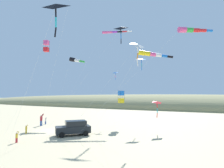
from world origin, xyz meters
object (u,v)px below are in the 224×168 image
kite_delta_yellow_midlevel (138,46)px  parked_car (74,128)px  kite_delta_teal_far_right (121,28)px  kite_windsock_long_streamer_right (75,60)px  kite_box_red_high_left (121,97)px  kite_windsock_small_distant (191,30)px  kite_delta_white_trailing (55,7)px  person_adult_flyer (41,119)px  person_bystander_far (46,121)px  kite_windsock_long_streamer_left (113,32)px  cooler_box (79,130)px  kite_delta_rainbow_low_near (142,59)px  kite_box_blue_topmost (46,46)px  kite_delta_checkered_midright (115,73)px  person_child_grey_jacket (17,137)px  person_child_green_jacket (26,129)px  kite_windsock_purple_drifting (151,54)px  kite_delta_striped_overhead (157,103)px

kite_delta_yellow_midlevel → parked_car: bearing=115.1°
kite_delta_teal_far_right → kite_windsock_long_streamer_right: bearing=90.7°
kite_box_red_high_left → kite_windsock_small_distant: (-2.74, -10.88, 8.46)m
kite_delta_white_trailing → kite_box_red_high_left: bearing=6.6°
kite_windsock_small_distant → kite_delta_white_trailing: (-14.29, 8.92, -1.16)m
kite_delta_yellow_midlevel → kite_delta_white_trailing: 12.39m
person_adult_flyer → kite_windsock_long_streamer_right: size_ratio=0.15×
person_bystander_far → kite_windsock_long_streamer_right: bearing=-8.7°
kite_windsock_long_streamer_left → kite_delta_yellow_midlevel: bearing=-143.4°
person_adult_flyer → kite_delta_teal_far_right: size_ratio=0.11×
person_bystander_far → kite_delta_yellow_midlevel: (-1.52, -17.66, 10.87)m
kite_windsock_small_distant → kite_delta_teal_far_right: bearing=63.6°
cooler_box → person_bystander_far: 9.73m
kite_delta_rainbow_low_near → kite_windsock_small_distant: (-6.71, -8.66, 1.83)m
kite_box_blue_topmost → kite_delta_white_trailing: bearing=-131.7°
person_bystander_far → kite_delta_checkered_midright: kite_delta_checkered_midright is taller
person_child_grey_jacket → person_child_green_jacket: bearing=40.5°
person_child_green_jacket → kite_windsock_long_streamer_left: size_ratio=0.06×
kite_delta_yellow_midlevel → kite_box_red_high_left: bearing=43.0°
person_bystander_far → cooler_box: bearing=-106.5°
person_child_green_jacket → kite_windsock_purple_drifting: (3.10, -16.22, 9.09)m
person_child_green_jacket → kite_delta_white_trailing: bearing=-120.5°
kite_delta_checkered_midright → kite_box_blue_topmost: 13.23m
kite_windsock_small_distant → kite_delta_checkered_midright: bearing=65.7°
person_child_green_jacket → person_child_grey_jacket: (-3.77, -3.22, 0.02)m
kite_box_red_high_left → kite_windsock_long_streamer_left: bearing=33.0°
person_child_green_jacket → kite_delta_yellow_midlevel: size_ratio=0.10×
kite_delta_striped_overhead → kite_delta_teal_far_right: bearing=58.2°
person_bystander_far → kite_delta_rainbow_low_near: (7.38, -15.28, 10.82)m
person_bystander_far → kite_delta_teal_far_right: bearing=-59.1°
person_child_grey_jacket → kite_windsock_long_streamer_left: (24.14, 0.43, 18.92)m
cooler_box → kite_delta_striped_overhead: size_ratio=0.08×
cooler_box → kite_delta_striped_overhead: 11.66m
person_child_green_jacket → kite_delta_white_trailing: (-6.60, -11.20, 11.50)m
kite_delta_teal_far_right → kite_windsock_small_distant: bearing=-116.4°
kite_windsock_small_distant → kite_delta_teal_far_right: 14.57m
person_child_grey_jacket → kite_delta_yellow_midlevel: size_ratio=0.10×
person_adult_flyer → kite_windsock_small_distant: kite_windsock_small_distant is taller
kite_windsock_long_streamer_right → kite_delta_yellow_midlevel: size_ratio=1.08×
kite_delta_striped_overhead → kite_delta_yellow_midlevel: size_ratio=0.63×
kite_windsock_long_streamer_right → parked_car: bearing=-142.0°
kite_windsock_purple_drifting → kite_delta_checkered_midright: kite_windsock_purple_drifting is taller
kite_delta_teal_far_right → kite_windsock_long_streamer_left: 8.36m
kite_windsock_purple_drifting → kite_box_red_high_left: bearing=43.6°
cooler_box → kite_windsock_long_streamer_right: (9.50, 8.29, 12.23)m
kite_delta_striped_overhead → kite_delta_white_trailing: bearing=165.0°
kite_delta_white_trailing → kite_windsock_long_streamer_right: bearing=34.5°
person_child_grey_jacket → kite_delta_striped_overhead: 18.02m
parked_car → kite_delta_white_trailing: kite_delta_white_trailing is taller
person_child_grey_jacket → kite_delta_striped_overhead: bearing=-43.5°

